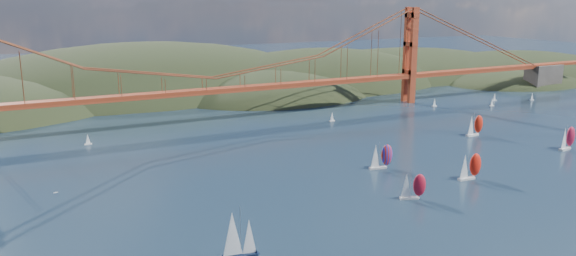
# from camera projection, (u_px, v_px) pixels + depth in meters

# --- Properties ---
(headlands) EXTENTS (725.00, 225.00, 96.00)m
(headlands) POSITION_uv_depth(u_px,v_px,m) (230.00, 105.00, 387.89)
(headlands) COLOR black
(headlands) RESTS_ON ground
(bridge) EXTENTS (552.00, 12.00, 55.00)m
(bridge) POSITION_uv_depth(u_px,v_px,m) (210.00, 57.00, 271.76)
(bridge) COLOR #943418
(bridge) RESTS_ON ground
(sloop_navy) EXTENTS (8.73, 5.26, 13.23)m
(sloop_navy) POSITION_uv_depth(u_px,v_px,m) (237.00, 236.00, 132.19)
(sloop_navy) COLOR black
(sloop_navy) RESTS_ON ground
(racer_0) EXTENTS (8.15, 5.55, 9.12)m
(racer_0) POSITION_uv_depth(u_px,v_px,m) (413.00, 186.00, 171.88)
(racer_0) COLOR silver
(racer_0) RESTS_ON ground
(racer_1) EXTENTS (8.84, 3.69, 10.10)m
(racer_1) POSITION_uv_depth(u_px,v_px,m) (470.00, 166.00, 190.39)
(racer_1) COLOR silver
(racer_1) RESTS_ON ground
(racer_2) EXTENTS (9.34, 4.67, 10.51)m
(racer_2) POSITION_uv_depth(u_px,v_px,m) (567.00, 138.00, 227.67)
(racer_2) COLOR silver
(racer_2) RESTS_ON ground
(racer_3) EXTENTS (9.05, 3.77, 10.34)m
(racer_3) POSITION_uv_depth(u_px,v_px,m) (475.00, 125.00, 250.46)
(racer_3) COLOR white
(racer_3) RESTS_ON ground
(racer_rwb) EXTENTS (8.96, 4.41, 10.09)m
(racer_rwb) POSITION_uv_depth(u_px,v_px,m) (381.00, 156.00, 202.39)
(racer_rwb) COLOR silver
(racer_rwb) RESTS_ON ground
(distant_boat_3) EXTENTS (3.00, 2.00, 4.70)m
(distant_boat_3) POSITION_uv_depth(u_px,v_px,m) (88.00, 139.00, 235.52)
(distant_boat_3) COLOR silver
(distant_boat_3) RESTS_ON ground
(distant_boat_4) EXTENTS (3.00, 2.00, 4.70)m
(distant_boat_4) POSITION_uv_depth(u_px,v_px,m) (435.00, 102.00, 317.61)
(distant_boat_4) COLOR silver
(distant_boat_4) RESTS_ON ground
(distant_boat_5) EXTENTS (3.00, 2.00, 4.70)m
(distant_boat_5) POSITION_uv_depth(u_px,v_px,m) (492.00, 102.00, 318.67)
(distant_boat_5) COLOR silver
(distant_boat_5) RESTS_ON ground
(distant_boat_6) EXTENTS (3.00, 2.00, 4.70)m
(distant_boat_6) POSITION_uv_depth(u_px,v_px,m) (495.00, 97.00, 335.04)
(distant_boat_6) COLOR silver
(distant_boat_6) RESTS_ON ground
(distant_boat_7) EXTENTS (3.00, 2.00, 4.70)m
(distant_boat_7) POSITION_uv_depth(u_px,v_px,m) (532.00, 96.00, 336.38)
(distant_boat_7) COLOR silver
(distant_boat_7) RESTS_ON ground
(distant_boat_8) EXTENTS (3.00, 2.00, 4.70)m
(distant_boat_8) POSITION_uv_depth(u_px,v_px,m) (332.00, 117.00, 279.74)
(distant_boat_8) COLOR silver
(distant_boat_8) RESTS_ON ground
(gull) EXTENTS (0.90, 0.25, 0.17)m
(gull) POSITION_uv_depth(u_px,v_px,m) (56.00, 193.00, 108.52)
(gull) COLOR white
(gull) RESTS_ON ground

